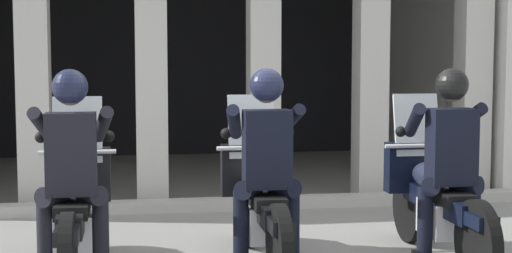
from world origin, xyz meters
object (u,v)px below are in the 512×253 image
(police_officer_left, at_px, (72,158))
(police_officer_right, at_px, (450,150))
(police_officer_center, at_px, (266,153))
(motorcycle_right, at_px, (435,199))
(motorcycle_center, at_px, (260,202))
(motorcycle_left, at_px, (76,209))

(police_officer_left, distance_m, police_officer_right, 2.91)
(police_officer_center, relative_size, motorcycle_right, 0.78)
(motorcycle_center, xyz_separation_m, police_officer_right, (1.45, -0.36, 0.44))
(motorcycle_left, xyz_separation_m, police_officer_center, (1.45, -0.22, 0.44))
(police_officer_left, height_order, police_officer_right, same)
(police_officer_left, relative_size, police_officer_center, 1.00)
(motorcycle_right, relative_size, police_officer_right, 1.29)
(motorcycle_left, height_order, police_officer_right, police_officer_right)
(motorcycle_left, height_order, police_officer_left, police_officer_left)
(police_officer_center, bearing_deg, motorcycle_left, 169.32)
(police_officer_right, bearing_deg, motorcycle_center, 168.55)
(motorcycle_center, bearing_deg, police_officer_right, -16.01)
(police_officer_left, relative_size, motorcycle_right, 0.78)
(motorcycle_center, bearing_deg, police_officer_center, -92.19)
(motorcycle_center, xyz_separation_m, police_officer_center, (-0.00, -0.28, 0.44))
(motorcycle_right, xyz_separation_m, police_officer_right, (-0.00, -0.28, 0.44))
(police_officer_left, distance_m, police_officer_center, 1.45)
(motorcycle_center, bearing_deg, police_officer_left, -168.64)
(police_officer_center, distance_m, motorcycle_right, 1.53)
(motorcycle_left, height_order, motorcycle_right, same)
(motorcycle_left, relative_size, motorcycle_center, 1.00)
(motorcycle_right, bearing_deg, police_officer_center, -169.42)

